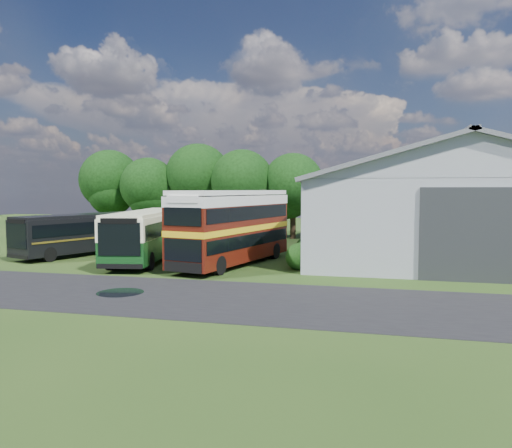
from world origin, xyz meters
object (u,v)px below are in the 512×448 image
(storage_shed, at_px, (444,199))
(bus_green_single, at_px, (149,234))
(bus_dark_single, at_px, (86,233))
(bus_maroon_double, at_px, (233,228))

(storage_shed, distance_m, bus_green_single, 21.97)
(bus_green_single, xyz_separation_m, bus_dark_single, (-5.90, 1.58, -0.19))
(bus_green_single, xyz_separation_m, bus_maroon_double, (6.26, -0.71, 0.60))
(storage_shed, bearing_deg, bus_dark_single, -165.10)
(storage_shed, distance_m, bus_maroon_double, 16.74)
(storage_shed, relative_size, bus_maroon_double, 2.15)
(bus_maroon_double, bearing_deg, bus_green_single, -173.56)
(storage_shed, xyz_separation_m, bus_green_single, (-20.13, -8.50, -2.36))
(bus_maroon_double, height_order, bus_dark_single, bus_maroon_double)
(bus_green_single, relative_size, bus_maroon_double, 1.09)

